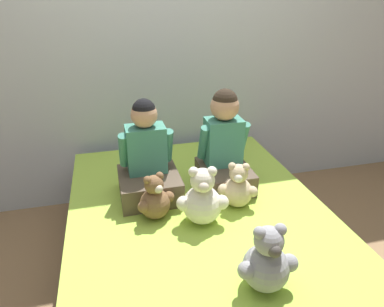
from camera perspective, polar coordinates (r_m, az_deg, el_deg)
ground_plane at (r=2.29m, az=1.21°, el=-19.54°), size 14.00×14.00×0.00m
wall_behind_bed at (r=2.70m, az=-4.91°, el=17.57°), size 8.00×0.06×2.50m
bed at (r=2.12m, az=1.27°, el=-14.99°), size 1.47×1.94×0.48m
child_on_left at (r=2.04m, az=-7.40°, el=-1.53°), size 0.36×0.36×0.60m
child_on_right at (r=2.13m, az=5.39°, el=0.91°), size 0.31×0.37×0.62m
teddy_bear_held_by_left_child at (r=1.88m, az=-6.20°, el=-7.63°), size 0.21×0.17×0.27m
teddy_bear_held_by_right_child at (r=1.98m, az=7.62°, el=-5.73°), size 0.22×0.17×0.27m
teddy_bear_between_children at (r=1.82m, az=1.74°, el=-7.67°), size 0.27×0.21×0.33m
teddy_bear_at_foot_of_bed at (r=1.50m, az=12.33°, el=-17.27°), size 0.26×0.20×0.31m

